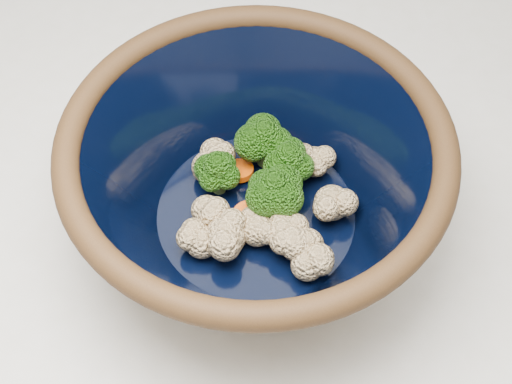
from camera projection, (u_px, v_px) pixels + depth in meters
counter at (175, 383)px, 1.02m from camera, size 1.20×1.20×0.90m
mixing_bowl at (256, 183)px, 0.58m from camera, size 0.34×0.34×0.14m
vegetable_pile at (262, 188)px, 0.60m from camera, size 0.16×0.15×0.06m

